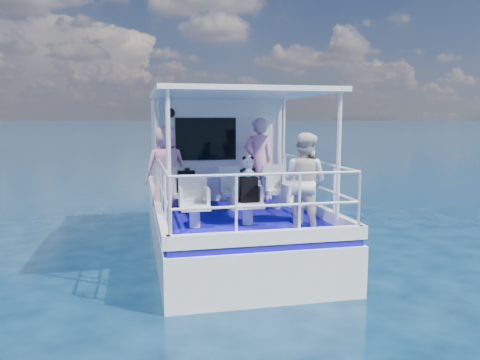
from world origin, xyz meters
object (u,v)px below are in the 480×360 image
Objects in this scene: passenger_port_fwd at (166,168)px; passenger_stbd_aft at (304,182)px; backpack_center at (249,190)px; panda at (248,167)px.

passenger_stbd_aft is (2.04, -2.20, -0.04)m from passenger_port_fwd.
passenger_port_fwd is 3.87× the size of backpack_center.
passenger_port_fwd reaches higher than backpack_center.
passenger_stbd_aft reaches higher than panda.
panda reaches higher than backpack_center.
backpack_center is (1.27, -1.62, -0.23)m from passenger_port_fwd.
passenger_stbd_aft is 1.00m from panda.
backpack_center is (-0.77, 0.58, -0.19)m from passenger_stbd_aft.
passenger_port_fwd is 2.06m from panda.
panda is (-0.79, 0.57, 0.20)m from passenger_stbd_aft.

